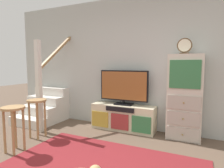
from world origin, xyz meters
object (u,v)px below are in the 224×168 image
Objects in this scene: desk_clock at (185,46)px; bar_stool_far at (37,109)px; television at (124,87)px; media_console at (123,117)px; bar_stool_near at (14,118)px; side_cabinet at (185,97)px.

desk_clock is 0.39× the size of bar_stool_far.
television is 1.44× the size of bar_stool_far.
media_console is at bearing 39.10° from bar_stool_far.
bar_stool_near is at bearing -124.77° from media_console.
desk_clock reaches higher than television.
side_cabinet reaches higher than bar_stool_far.
bar_stool_near is at bearing -144.30° from desk_clock.
media_console is 1.85× the size of bar_stool_near.
media_console is 1.66m from bar_stool_far.
desk_clock reaches higher than media_console.
media_console is at bearing 55.23° from bar_stool_near.
bar_stool_near reaches higher than media_console.
media_console is at bearing 179.75° from desk_clock.
television is 1.69m from bar_stool_far.
media_console is 1.79m from desk_clock.
bar_stool_near is at bearing -144.45° from side_cabinet.
television reaches higher than bar_stool_far.
bar_stool_far is at bearing -140.26° from television.
bar_stool_near is 0.61m from bar_stool_far.
bar_stool_far is (-2.43, -1.04, -0.23)m from side_cabinet.
desk_clock reaches higher than bar_stool_near.
bar_stool_near is at bearing -124.38° from television.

